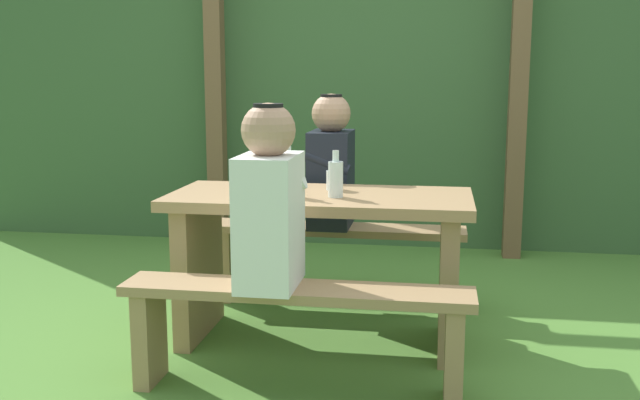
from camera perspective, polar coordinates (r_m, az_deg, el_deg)
name	(u,v)px	position (r m, az deg, el deg)	size (l,w,h in m)	color
ground_plane	(320,340)	(3.60, 0.00, -10.83)	(12.00, 12.00, 0.00)	#508233
hedge_backdrop	(369,96)	(5.69, 3.84, 8.09)	(6.40, 0.67, 2.19)	#3A5D33
pergola_post_left	(215,90)	(5.38, -8.12, 8.42)	(0.12, 0.12, 2.28)	brown
pergola_post_right	(518,92)	(5.16, 15.14, 8.11)	(0.12, 0.12, 2.28)	brown
picnic_table	(320,241)	(3.46, 0.00, -3.23)	(1.40, 0.64, 0.72)	#9E7A51
bench_near	(296,317)	(2.95, -1.84, -9.04)	(1.40, 0.24, 0.44)	#9E7A51
bench_far	(337,248)	(4.06, 1.33, -3.74)	(1.40, 0.24, 0.44)	#9E7A51
person_white_shirt	(269,203)	(2.86, -3.94, -0.23)	(0.25, 0.35, 0.72)	white
person_black_coat	(331,166)	(3.98, 0.86, 2.66)	(0.25, 0.35, 0.72)	black
drinking_glass	(334,180)	(3.52, 1.12, 1.54)	(0.08, 0.08, 0.09)	silver
bottle_left	(288,177)	(3.34, -2.50, 1.83)	(0.07, 0.07, 0.23)	silver
bottle_right	(336,178)	(3.31, 1.22, 1.71)	(0.07, 0.07, 0.21)	silver
cell_phone	(293,189)	(3.52, -2.10, 0.83)	(0.07, 0.14, 0.01)	black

